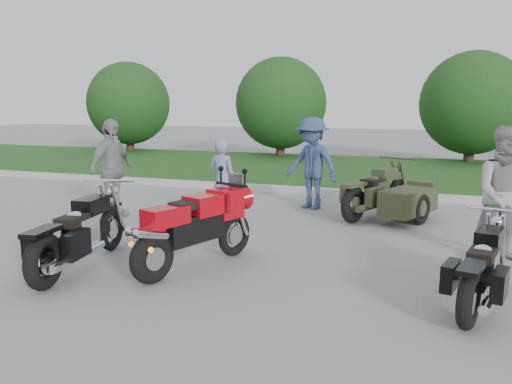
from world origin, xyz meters
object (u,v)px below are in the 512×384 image
(cruiser_right, at_px, (482,271))
(person_grey, at_px, (507,194))
(sportbike_red, at_px, (194,226))
(cruiser_sidecar, at_px, (394,198))
(person_stripe, at_px, (223,180))
(person_denim, at_px, (312,163))
(cruiser_left, at_px, (78,236))
(person_back, at_px, (112,169))

(cruiser_right, xyz_separation_m, person_grey, (0.43, 1.89, 0.53))
(sportbike_red, distance_m, person_grey, 4.28)
(cruiser_sidecar, relative_size, person_stripe, 1.42)
(cruiser_sidecar, bearing_deg, person_denim, -173.49)
(cruiser_left, relative_size, person_denim, 1.22)
(sportbike_red, height_order, person_denim, person_denim)
(cruiser_sidecar, xyz_separation_m, person_back, (-5.13, -1.52, 0.52))
(sportbike_red, distance_m, cruiser_right, 3.46)
(cruiser_left, distance_m, person_grey, 5.80)
(cruiser_right, bearing_deg, sportbike_red, -167.67)
(cruiser_sidecar, bearing_deg, person_stripe, -134.31)
(sportbike_red, bearing_deg, person_back, 161.58)
(person_grey, bearing_deg, cruiser_left, -161.66)
(sportbike_red, bearing_deg, cruiser_left, -139.60)
(cruiser_left, bearing_deg, person_denim, 59.42)
(person_grey, distance_m, person_back, 6.76)
(cruiser_right, relative_size, person_back, 1.06)
(person_stripe, xyz_separation_m, person_denim, (1.26, 1.73, 0.17))
(cruiser_right, xyz_separation_m, person_stripe, (-4.15, 2.73, 0.38))
(cruiser_right, bearing_deg, person_back, 173.41)
(cruiser_right, distance_m, person_stripe, 4.98)
(person_stripe, bearing_deg, cruiser_sidecar, -142.26)
(cruiser_sidecar, xyz_separation_m, person_stripe, (-2.96, -1.21, 0.35))
(sportbike_red, relative_size, person_stripe, 1.30)
(cruiser_right, distance_m, person_denim, 5.34)
(cruiser_right, distance_m, person_back, 6.78)
(person_stripe, bearing_deg, person_grey, -174.86)
(person_grey, height_order, person_denim, person_denim)
(cruiser_left, xyz_separation_m, person_stripe, (0.73, 3.12, 0.32))
(cruiser_left, bearing_deg, cruiser_sidecar, 41.27)
(cruiser_sidecar, height_order, person_denim, person_denim)
(sportbike_red, height_order, cruiser_sidecar, sportbike_red)
(sportbike_red, bearing_deg, person_grey, 44.74)
(person_denim, bearing_deg, person_stripe, -103.85)
(sportbike_red, xyz_separation_m, person_stripe, (-0.69, 2.60, 0.19))
(person_stripe, height_order, person_grey, person_grey)
(cruiser_right, xyz_separation_m, cruiser_sidecar, (-1.18, 3.93, 0.02))
(person_back, bearing_deg, person_denim, -54.68)
(cruiser_sidecar, height_order, person_grey, person_grey)
(cruiser_left, relative_size, cruiser_right, 1.16)
(cruiser_sidecar, height_order, person_stripe, person_stripe)
(sportbike_red, relative_size, person_grey, 1.09)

